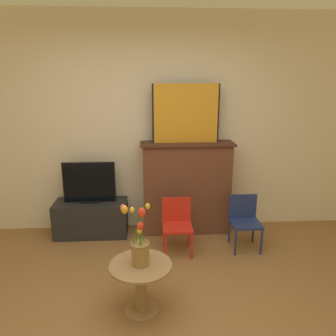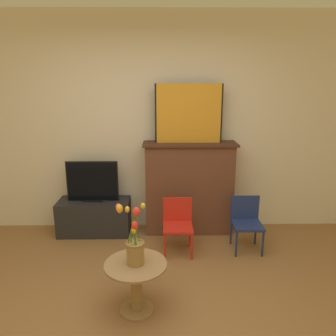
{
  "view_description": "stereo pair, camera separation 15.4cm",
  "coord_description": "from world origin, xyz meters",
  "px_view_note": "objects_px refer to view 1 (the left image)",
  "views": [
    {
      "loc": [
        0.01,
        -1.98,
        1.89
      ],
      "look_at": [
        0.21,
        1.25,
        1.03
      ],
      "focal_mm": 35.0,
      "sensor_mm": 36.0,
      "label": 1
    },
    {
      "loc": [
        0.17,
        -1.98,
        1.89
      ],
      "look_at": [
        0.21,
        1.25,
        1.03
      ],
      "focal_mm": 35.0,
      "sensor_mm": 36.0,
      "label": 2
    }
  ],
  "objects_px": {
    "painting": "(186,114)",
    "chair_red": "(177,222)",
    "tv_monitor": "(89,183)",
    "chair_blue": "(244,218)",
    "vase_tulips": "(139,246)"
  },
  "relations": [
    {
      "from": "painting",
      "to": "vase_tulips",
      "type": "relative_size",
      "value": 1.56
    },
    {
      "from": "painting",
      "to": "tv_monitor",
      "type": "height_order",
      "value": "painting"
    },
    {
      "from": "chair_blue",
      "to": "vase_tulips",
      "type": "bearing_deg",
      "value": -137.85
    },
    {
      "from": "painting",
      "to": "vase_tulips",
      "type": "xyz_separation_m",
      "value": [
        -0.54,
        -1.55,
        -0.89
      ]
    },
    {
      "from": "painting",
      "to": "tv_monitor",
      "type": "distance_m",
      "value": 1.45
    },
    {
      "from": "painting",
      "to": "chair_red",
      "type": "xyz_separation_m",
      "value": [
        -0.14,
        -0.54,
        -1.16
      ]
    },
    {
      "from": "tv_monitor",
      "to": "painting",
      "type": "bearing_deg",
      "value": 2.59
    },
    {
      "from": "chair_blue",
      "to": "vase_tulips",
      "type": "xyz_separation_m",
      "value": [
        -1.18,
        -1.07,
        0.27
      ]
    },
    {
      "from": "chair_red",
      "to": "chair_blue",
      "type": "distance_m",
      "value": 0.79
    },
    {
      "from": "tv_monitor",
      "to": "chair_blue",
      "type": "relative_size",
      "value": 1.04
    },
    {
      "from": "painting",
      "to": "chair_red",
      "type": "height_order",
      "value": "painting"
    },
    {
      "from": "chair_blue",
      "to": "painting",
      "type": "bearing_deg",
      "value": 142.98
    },
    {
      "from": "painting",
      "to": "chair_blue",
      "type": "relative_size",
      "value": 1.32
    },
    {
      "from": "painting",
      "to": "tv_monitor",
      "type": "bearing_deg",
      "value": -177.41
    },
    {
      "from": "tv_monitor",
      "to": "chair_blue",
      "type": "height_order",
      "value": "tv_monitor"
    }
  ]
}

